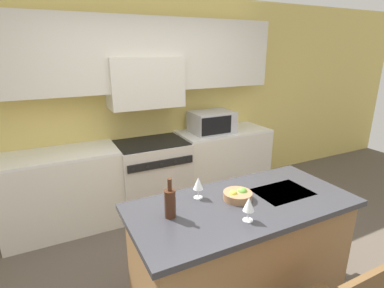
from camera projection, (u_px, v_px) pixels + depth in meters
The scene contains 9 objects.
back_cabinetry at pixel (142, 86), 3.79m from camera, with size 10.00×0.46×2.70m.
back_counter at pixel (152, 175), 3.92m from camera, with size 3.47×0.62×0.94m.
range_stove at pixel (153, 176), 3.90m from camera, with size 0.89×0.70×0.92m.
microwave at pixel (212, 122), 4.11m from camera, with size 0.57×0.43×0.29m.
kitchen_island at pixel (240, 254), 2.39m from camera, with size 1.73×0.81×0.94m.
wine_bottle at pixel (170, 203), 2.02m from camera, with size 0.08×0.08×0.28m.
wine_glass_near at pixel (249, 205), 1.97m from camera, with size 0.08×0.08×0.17m.
wine_glass_far at pixel (198, 184), 2.28m from camera, with size 0.08×0.08×0.17m.
fruit_bowl at pixel (238, 195), 2.29m from camera, with size 0.22×0.22×0.09m.
Camera 1 is at (-1.16, -1.74, 2.04)m, focal length 28.00 mm.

